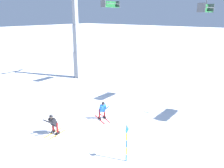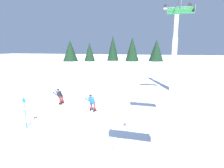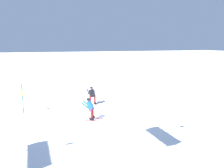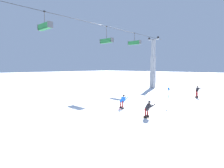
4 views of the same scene
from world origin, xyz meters
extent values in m
plane|color=white|center=(0.00, 0.00, 0.00)|extent=(260.00, 260.00, 0.00)
cube|color=red|center=(0.29, -0.19, 0.01)|extent=(1.66, 0.81, 0.01)
cube|color=black|center=(0.29, -0.19, 0.09)|extent=(0.30, 0.22, 0.16)
cylinder|color=maroon|center=(0.29, -0.19, 0.49)|extent=(0.13, 0.13, 0.63)
cube|color=red|center=(0.11, -0.57, 0.01)|extent=(1.66, 0.81, 0.01)
cube|color=black|center=(0.11, -0.57, 0.09)|extent=(0.30, 0.22, 0.16)
cylinder|color=maroon|center=(0.11, -0.57, 0.49)|extent=(0.13, 0.13, 0.63)
cube|color=blue|center=(0.31, -0.42, 0.90)|extent=(0.60, 0.58, 0.64)
sphere|color=#997051|center=(0.41, -0.47, 1.29)|extent=(0.21, 0.21, 0.21)
sphere|color=black|center=(0.41, -0.47, 1.33)|extent=(0.23, 0.23, 0.23)
cylinder|color=blue|center=(0.70, -0.35, 1.02)|extent=(0.47, 0.27, 0.42)
cylinder|color=gray|center=(0.74, -0.32, 0.43)|extent=(0.47, 0.10, 1.09)
cylinder|color=black|center=(0.60, -0.20, 0.05)|extent=(0.07, 0.07, 0.01)
cylinder|color=blue|center=(0.51, -0.77, 1.02)|extent=(0.47, 0.27, 0.42)
cylinder|color=gray|center=(0.52, -0.82, 0.43)|extent=(0.38, 0.31, 1.09)
cylinder|color=black|center=(0.34, -0.79, 0.05)|extent=(0.07, 0.07, 0.01)
cube|color=gray|center=(-9.37, 6.23, 1.57)|extent=(0.69, 0.69, 3.14)
cube|color=gray|center=(-9.37, 6.23, 4.70)|extent=(0.58, 0.58, 3.14)
cube|color=gray|center=(-9.37, 6.23, 7.84)|extent=(0.47, 0.47, 3.14)
cube|color=gray|center=(-9.37, 6.23, 9.50)|extent=(0.28, 2.95, 0.18)
cylinder|color=black|center=(-9.37, 7.53, 9.75)|extent=(0.10, 0.44, 0.44)
cylinder|color=black|center=(-9.37, 4.93, 9.75)|extent=(0.10, 0.44, 0.44)
cube|color=#1E6633|center=(-4.26, 6.23, 8.07)|extent=(0.45, 2.25, 0.06)
cube|color=#1E6633|center=(-4.45, 6.23, 8.35)|extent=(0.06, 2.25, 0.55)
cylinder|color=#4C4F54|center=(-3.95, 6.23, 8.37)|extent=(0.04, 2.14, 0.04)
cube|color=#4C4F54|center=(-4.26, 7.36, 8.35)|extent=(0.57, 0.05, 0.63)
cube|color=#4C4F54|center=(-4.26, 5.11, 8.35)|extent=(0.57, 0.05, 0.63)
cylinder|color=blue|center=(4.42, -3.32, 0.21)|extent=(0.07, 0.07, 0.42)
cylinder|color=yellow|center=(4.42, -3.32, 0.63)|extent=(0.07, 0.07, 0.42)
cylinder|color=blue|center=(4.42, -3.32, 1.05)|extent=(0.07, 0.07, 0.42)
cylinder|color=yellow|center=(4.42, -3.32, 1.47)|extent=(0.07, 0.07, 0.42)
cylinder|color=blue|center=(4.42, -3.32, 1.89)|extent=(0.07, 0.07, 0.42)
cylinder|color=blue|center=(4.43, -3.32, 1.85)|extent=(0.02, 0.28, 0.28)
cube|color=yellow|center=(-0.58, -3.84, 0.01)|extent=(0.22, 1.57, 0.01)
cube|color=black|center=(-0.58, -3.84, 0.09)|extent=(0.13, 0.29, 0.16)
cylinder|color=maroon|center=(-0.58, -3.84, 0.49)|extent=(0.13, 0.13, 0.64)
cube|color=yellow|center=(-0.98, -3.88, 0.01)|extent=(0.22, 1.57, 0.01)
cube|color=black|center=(-0.98, -3.88, 0.09)|extent=(0.13, 0.29, 0.16)
cylinder|color=maroon|center=(-0.98, -3.88, 0.49)|extent=(0.13, 0.13, 0.64)
cube|color=black|center=(-0.77, -3.98, 0.91)|extent=(0.46, 0.52, 0.64)
sphere|color=beige|center=(-0.76, -4.10, 1.30)|extent=(0.21, 0.21, 0.21)
sphere|color=black|center=(-0.76, -4.10, 1.34)|extent=(0.23, 0.23, 0.23)
cylinder|color=black|center=(-0.51, -4.29, 1.02)|extent=(0.13, 0.48, 0.42)
cylinder|color=gray|center=(-0.46, -4.32, 0.43)|extent=(0.17, 0.45, 1.10)
cylinder|color=black|center=(-0.43, -4.14, 0.05)|extent=(0.07, 0.07, 0.01)
cylinder|color=black|center=(-0.97, -4.33, 1.02)|extent=(0.13, 0.48, 0.42)
cylinder|color=gray|center=(-1.01, -4.37, 0.43)|extent=(0.10, 0.47, 1.10)
cylinder|color=black|center=(-1.07, -4.20, 0.05)|extent=(0.07, 0.07, 0.01)
cone|color=black|center=(-60.41, 2.50, 4.17)|extent=(5.70, 5.70, 8.33)
cone|color=black|center=(-58.38, -6.60, 4.64)|extent=(5.27, 5.27, 9.27)
cone|color=black|center=(-59.30, -14.66, 4.95)|extent=(4.75, 4.75, 9.90)
cone|color=black|center=(-53.81, -22.59, 3.62)|extent=(4.16, 4.16, 7.24)
cone|color=black|center=(-52.02, -29.96, 4.03)|extent=(5.80, 5.80, 8.07)
camera|label=1|loc=(9.91, -11.46, 7.39)|focal=35.16mm
camera|label=2|loc=(13.59, 4.90, 5.07)|focal=29.33mm
camera|label=3|loc=(3.73, 12.94, 4.83)|focal=35.41mm
camera|label=4|loc=(-13.05, -11.39, 4.19)|focal=28.01mm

